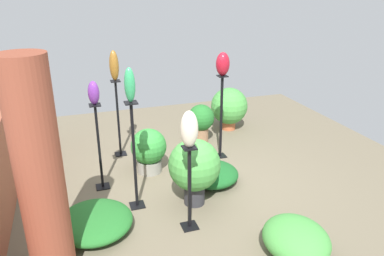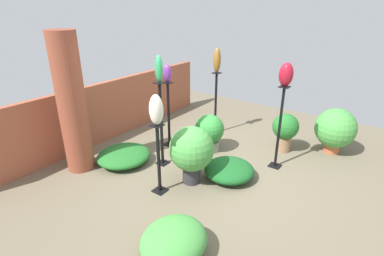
{
  "view_description": "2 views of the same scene",
  "coord_description": "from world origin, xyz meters",
  "views": [
    {
      "loc": [
        -4.65,
        1.49,
        2.9
      ],
      "look_at": [
        -0.22,
        0.0,
        1.06
      ],
      "focal_mm": 35.0,
      "sensor_mm": 36.0,
      "label": 1
    },
    {
      "loc": [
        -3.77,
        -2.42,
        2.7
      ],
      "look_at": [
        -0.07,
        0.26,
        0.78
      ],
      "focal_mm": 28.0,
      "sensor_mm": 36.0,
      "label": 2
    }
  ],
  "objects": [
    {
      "name": "pedestal_violet",
      "position": [
        0.45,
        1.2,
        0.6
      ],
      "size": [
        0.2,
        0.2,
        1.31
      ],
      "color": "black",
      "rests_on": "ground"
    },
    {
      "name": "brick_pillar",
      "position": [
        -1.17,
        1.87,
        1.17
      ],
      "size": [
        0.45,
        0.45,
        2.33
      ],
      "primitive_type": "cylinder",
      "color": "brown",
      "rests_on": "ground"
    },
    {
      "name": "art_vase_violet",
      "position": [
        0.45,
        1.2,
        1.47
      ],
      "size": [
        0.16,
        0.16,
        0.33
      ],
      "primitive_type": "ellipsoid",
      "color": "#6B2D8C",
      "rests_on": "pedestal_violet"
    },
    {
      "name": "art_vase_bronze",
      "position": [
        1.52,
        0.77,
        1.61
      ],
      "size": [
        0.15,
        0.15,
        0.5
      ],
      "primitive_type": "ellipsoid",
      "color": "brown",
      "rests_on": "pedestal_bronze"
    },
    {
      "name": "art_vase_ruby",
      "position": [
        0.88,
        -0.89,
        1.65
      ],
      "size": [
        0.21,
        0.23,
        0.38
      ],
      "primitive_type": "ellipsoid",
      "color": "maroon",
      "rests_on": "pedestal_ruby"
    },
    {
      "name": "pedestal_ivory",
      "position": [
        -0.9,
        0.26,
        0.5
      ],
      "size": [
        0.2,
        0.2,
        1.11
      ],
      "color": "black",
      "rests_on": "ground"
    },
    {
      "name": "pedestal_bronze",
      "position": [
        1.52,
        0.77,
        0.63
      ],
      "size": [
        0.2,
        0.2,
        1.36
      ],
      "color": "black",
      "rests_on": "ground"
    },
    {
      "name": "potted_plant_walkway_edge",
      "position": [
        0.73,
        0.42,
        0.39
      ],
      "size": [
        0.57,
        0.57,
        0.73
      ],
      "color": "gray",
      "rests_on": "ground"
    },
    {
      "name": "brick_wall_back",
      "position": [
        0.0,
        2.46,
        0.61
      ],
      "size": [
        5.6,
        0.12,
        1.22
      ],
      "primitive_type": "cube",
      "color": "#9E5138",
      "rests_on": "ground"
    },
    {
      "name": "foliage_bed_east",
      "position": [
        -1.76,
        -0.71,
        0.2
      ],
      "size": [
        0.82,
        0.73,
        0.4
      ],
      "primitive_type": "ellipsoid",
      "color": "#479942",
      "rests_on": "ground"
    },
    {
      "name": "potted_plant_mid_right",
      "position": [
        -0.39,
        0.03,
        0.56
      ],
      "size": [
        0.71,
        0.71,
        0.95
      ],
      "color": "#2D2D33",
      "rests_on": "ground"
    },
    {
      "name": "potted_plant_front_left",
      "position": [
        2.05,
        -1.57,
        0.49
      ],
      "size": [
        0.75,
        0.75,
        0.88
      ],
      "color": "#B25B38",
      "rests_on": "ground"
    },
    {
      "name": "ground_plane",
      "position": [
        0.0,
        0.0,
        0.0
      ],
      "size": [
        8.0,
        8.0,
        0.0
      ],
      "primitive_type": "plane",
      "color": "#6B604C"
    },
    {
      "name": "foliage_bed_center",
      "position": [
        0.06,
        -0.41,
        0.14
      ],
      "size": [
        0.82,
        0.82,
        0.29
      ],
      "primitive_type": "ellipsoid",
      "color": "#195923",
      "rests_on": "ground"
    },
    {
      "name": "potted_plant_back_center",
      "position": [
        1.57,
        -0.77,
        0.45
      ],
      "size": [
        0.5,
        0.5,
        0.76
      ],
      "color": "#936B4C",
      "rests_on": "ground"
    },
    {
      "name": "pedestal_ruby",
      "position": [
        0.88,
        -0.89,
        0.68
      ],
      "size": [
        0.2,
        0.2,
        1.46
      ],
      "color": "black",
      "rests_on": "ground"
    },
    {
      "name": "pedestal_jade",
      "position": [
        -0.22,
        0.8,
        0.7
      ],
      "size": [
        0.2,
        0.2,
        1.5
      ],
      "color": "black",
      "rests_on": "ground"
    },
    {
      "name": "art_vase_ivory",
      "position": [
        -0.9,
        0.26,
        1.33
      ],
      "size": [
        0.19,
        0.21,
        0.44
      ],
      "primitive_type": "ellipsoid",
      "color": "beige",
      "rests_on": "pedestal_ivory"
    },
    {
      "name": "foliage_bed_west",
      "position": [
        -0.6,
        1.4,
        0.13
      ],
      "size": [
        0.97,
        0.93,
        0.27
      ],
      "primitive_type": "ellipsoid",
      "color": "#236B28",
      "rests_on": "ground"
    },
    {
      "name": "art_vase_jade",
      "position": [
        -0.22,
        0.8,
        1.72
      ],
      "size": [
        0.13,
        0.13,
        0.44
      ],
      "primitive_type": "ellipsoid",
      "color": "#2D9356",
      "rests_on": "pedestal_jade"
    }
  ]
}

